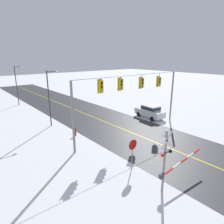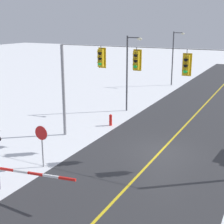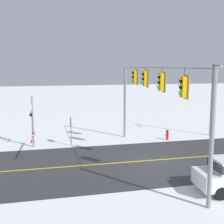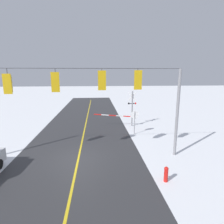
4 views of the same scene
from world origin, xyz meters
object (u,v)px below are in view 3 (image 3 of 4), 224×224
Objects in this scene: stop_sign at (71,125)px; fire_hydrant at (167,134)px; streetlamp_near at (213,93)px; railroad_crossing at (32,123)px.

stop_sign is 8.37m from fire_hydrant.
fire_hydrant is at bearing 90.52° from stop_sign.
stop_sign is 0.36× the size of streetlamp_near.
railroad_crossing is 0.74× the size of streetlamp_near.
streetlamp_near is 7.39× the size of fire_hydrant.
railroad_crossing is at bearing -87.48° from streetlamp_near.
stop_sign is 13.01m from streetlamp_near.
railroad_crossing is at bearing -87.56° from stop_sign.
streetlamp_near is at bearing 96.21° from fire_hydrant.
railroad_crossing is 5.46× the size of fire_hydrant.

